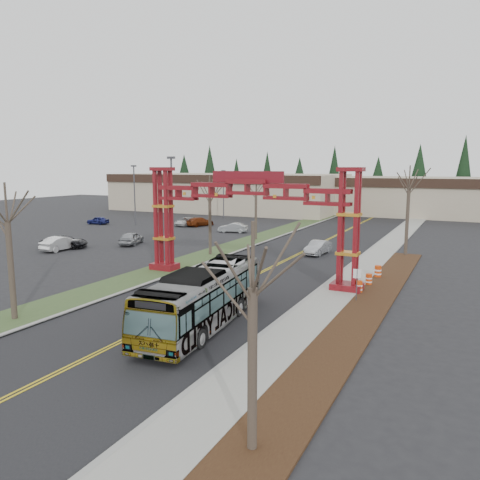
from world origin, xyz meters
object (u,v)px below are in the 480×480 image
Objects in this scene: light_pole_near at (172,194)px; parked_car_far_b at (186,222)px; transit_bus at (204,297)px; bare_tree_median_mid at (210,196)px; barrel_north at (378,272)px; retail_building_west at (229,192)px; gateway_arch at (247,205)px; light_pole_mid at (134,191)px; barrel_south at (359,287)px; light_pole_far at (223,191)px; parked_car_near_a at (131,238)px; parked_car_far_a at (233,228)px; parked_car_mid_a at (200,222)px; bare_tree_right_far at (409,189)px; bare_tree_right_near at (253,289)px; barrel_mid at (369,280)px; silver_sedan at (318,248)px; bare_tree_median_near at (7,223)px; parked_car_near_c at (65,242)px; parked_car_near_b at (61,243)px; parked_car_mid_b at (98,220)px; bare_tree_median_far at (256,192)px; street_sign at (357,278)px; retail_building_east at (438,196)px.

parked_car_far_b is at bearing 117.36° from light_pole_near.
transit_bus is 1.48× the size of bare_tree_median_mid.
bare_tree_median_mid reaches higher than barrel_north.
gateway_arch is at bearing -60.93° from retail_building_west.
barrel_south is (40.07, -25.00, -4.86)m from light_pole_mid.
parked_car_near_a is at bearing -82.79° from light_pole_far.
light_pole_far is at bearing -158.74° from parked_car_far_a.
barrel_north is at bearing 162.66° from parked_car_mid_a.
parked_car_near_a is 0.48× the size of light_pole_mid.
light_pole_far is at bearing -101.36° from parked_car_near_a.
bare_tree_right_far is at bearing -17.73° from parked_car_far_b.
bare_tree_right_near is 23.41m from barrel_mid.
parked_car_far_a is at bearing 109.35° from bare_tree_median_mid.
light_pole_mid reaches higher than silver_sedan.
light_pole_near is (7.66, -14.80, 5.22)m from parked_car_far_b.
barrel_mid is (17.10, 17.41, -5.30)m from bare_tree_median_near.
silver_sedan reaches higher than parked_car_near_c.
parked_car_near_b is (-25.57, -10.05, 0.05)m from silver_sedan.
light_pole_far is (0.23, 11.57, 4.23)m from parked_car_far_b.
parked_car_near_a reaches higher than barrel_north.
light_pole_mid reaches higher than parked_car_mid_b.
parked_car_near_a is 27.59m from bare_tree_median_near.
light_pole_mid is at bearing -71.03° from parked_car_near_a.
parked_car_mid_b is 0.40× the size of bare_tree_right_far.
parked_car_near_c is 17.73m from bare_tree_median_mid.
barrel_north is at bearing 86.44° from barrel_south.
parked_car_mid_b reaches higher than barrel_mid.
light_pole_mid is (-23.14, 5.53, -0.59)m from bare_tree_median_far.
bare_tree_right_far reaches higher than bare_tree_median_mid.
parked_car_near_a is 0.98× the size of parked_car_far_b.
parked_car_mid_a is 16.42m from parked_car_mid_b.
street_sign reaches higher than parked_car_near_a.
retail_building_west is 5.00× the size of light_pole_mid.
bare_tree_right_near is (18.00, -39.75, -0.65)m from bare_tree_median_far.
parked_car_near_c is 0.62× the size of bare_tree_median_mid.
retail_building_west reaches higher than bare_tree_right_near.
parked_car_mid_b is 0.45× the size of bare_tree_median_far.
parked_car_mid_b is 47.78m from bare_tree_median_near.
bare_tree_median_far is (-8.00, 19.20, -0.06)m from gateway_arch.
retail_building_east is 48.21m from parked_car_far_b.
light_pole_near reaches higher than transit_bus.
light_pole_mid is at bearing 141.55° from gateway_arch.
bare_tree_right_far reaches higher than light_pole_far.
bare_tree_median_far is at bearing -134.26° from parked_car_near_b.
barrel_north is (32.44, -33.72, -4.35)m from light_pole_far.
gateway_arch is at bearing 54.14° from parked_car_mid_b.
bare_tree_median_mid is (13.31, -19.86, 5.30)m from parked_car_mid_a.
light_pole_near reaches higher than gateway_arch.
transit_bus is at bearing -112.48° from barrel_north.
barrel_north is at bearing -93.73° from bare_tree_right_far.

